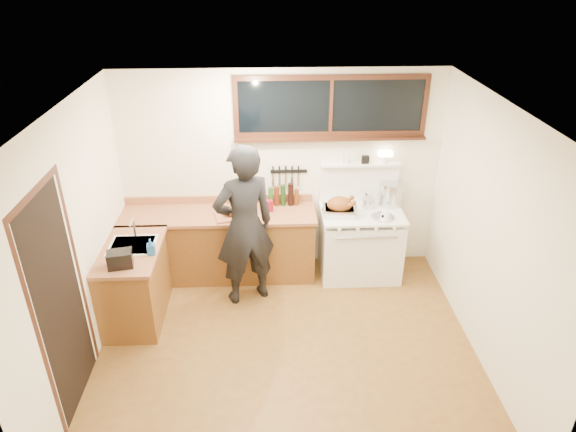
{
  "coord_description": "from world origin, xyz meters",
  "views": [
    {
      "loc": [
        -0.17,
        -4.24,
        3.81
      ],
      "look_at": [
        0.05,
        0.85,
        1.15
      ],
      "focal_mm": 32.0,
      "sensor_mm": 36.0,
      "label": 1
    }
  ],
  "objects_px": {
    "man": "(244,226)",
    "roast_turkey": "(340,207)",
    "vintage_stove": "(360,241)",
    "cutting_board": "(232,212)"
  },
  "relations": [
    {
      "from": "man",
      "to": "cutting_board",
      "type": "xyz_separation_m",
      "value": [
        -0.16,
        0.42,
        -0.03
      ]
    },
    {
      "from": "vintage_stove",
      "to": "roast_turkey",
      "type": "distance_m",
      "value": 0.61
    },
    {
      "from": "vintage_stove",
      "to": "cutting_board",
      "type": "height_order",
      "value": "vintage_stove"
    },
    {
      "from": "vintage_stove",
      "to": "man",
      "type": "bearing_deg",
      "value": -161.44
    },
    {
      "from": "cutting_board",
      "to": "roast_turkey",
      "type": "bearing_deg",
      "value": -0.44
    },
    {
      "from": "man",
      "to": "roast_turkey",
      "type": "xyz_separation_m",
      "value": [
        1.15,
        0.41,
        0.01
      ]
    },
    {
      "from": "man",
      "to": "cutting_board",
      "type": "height_order",
      "value": "man"
    },
    {
      "from": "cutting_board",
      "to": "vintage_stove",
      "type": "bearing_deg",
      "value": 2.19
    },
    {
      "from": "man",
      "to": "roast_turkey",
      "type": "bearing_deg",
      "value": 19.79
    },
    {
      "from": "vintage_stove",
      "to": "roast_turkey",
      "type": "xyz_separation_m",
      "value": [
        -0.3,
        -0.07,
        0.53
      ]
    }
  ]
}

